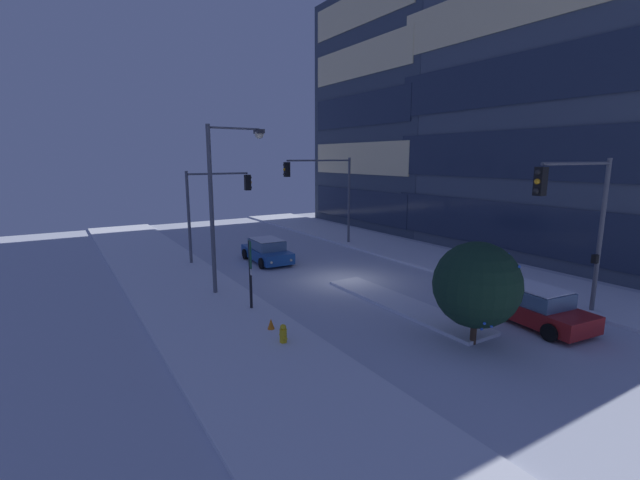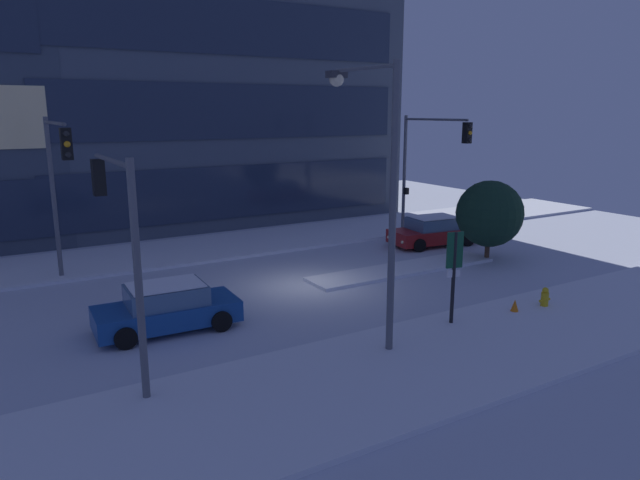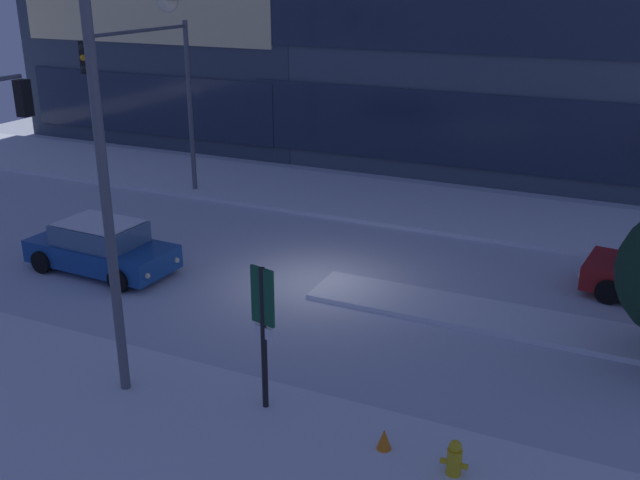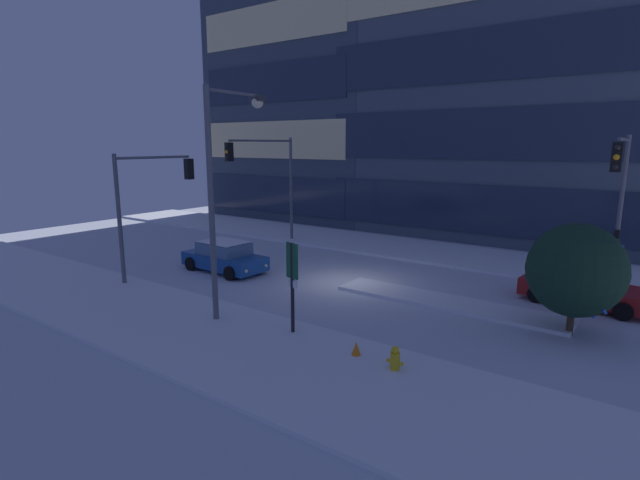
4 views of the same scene
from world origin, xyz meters
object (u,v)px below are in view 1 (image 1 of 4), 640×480
(car_far, at_px, (533,306))
(construction_cone, at_px, (271,325))
(traffic_light_corner_near_left, at_px, (215,199))
(street_lamp_arched, at_px, (226,186))
(traffic_light_corner_far_left, at_px, (325,184))
(car_near, at_px, (267,251))
(traffic_light_corner_far_right, at_px, (579,212))
(parking_info_sign, at_px, (250,266))
(fire_hydrant, at_px, (283,336))
(decorated_tree_median, at_px, (477,285))

(car_far, relative_size, construction_cone, 8.61)
(traffic_light_corner_near_left, relative_size, street_lamp_arched, 0.72)
(car_far, distance_m, traffic_light_corner_far_left, 17.71)
(car_near, height_order, car_far, same)
(traffic_light_corner_far_right, distance_m, parking_info_sign, 13.31)
(traffic_light_corner_near_left, xyz_separation_m, fire_hydrant, (13.54, -2.25, -3.64))
(fire_hydrant, bearing_deg, car_far, 70.52)
(traffic_light_corner_far_right, height_order, street_lamp_arched, street_lamp_arched)
(decorated_tree_median, relative_size, construction_cone, 6.73)
(traffic_light_corner_far_left, height_order, fire_hydrant, traffic_light_corner_far_left)
(car_near, distance_m, decorated_tree_median, 15.27)
(car_far, height_order, traffic_light_corner_far_left, traffic_light_corner_far_left)
(car_far, xyz_separation_m, decorated_tree_median, (0.05, -3.63, 1.47))
(car_near, distance_m, parking_info_sign, 9.08)
(car_near, bearing_deg, car_far, 19.35)
(car_far, bearing_deg, construction_cone, 69.43)
(traffic_light_corner_near_left, xyz_separation_m, traffic_light_corner_far_right, (17.52, 8.62, 0.46))
(fire_hydrant, xyz_separation_m, construction_cone, (-1.32, 0.15, -0.11))
(decorated_tree_median, bearing_deg, street_lamp_arched, -153.12)
(traffic_light_corner_near_left, bearing_deg, construction_cone, -99.73)
(car_near, relative_size, traffic_light_corner_far_right, 0.70)
(traffic_light_corner_near_left, bearing_deg, decorated_tree_median, -78.04)
(car_near, bearing_deg, traffic_light_corner_near_left, -121.90)
(parking_info_sign, bearing_deg, traffic_light_corner_far_left, 59.13)
(car_far, bearing_deg, car_near, 23.06)
(construction_cone, bearing_deg, decorated_tree_median, 50.25)
(car_near, relative_size, construction_cone, 8.25)
(car_near, height_order, construction_cone, car_near)
(street_lamp_arched, bearing_deg, traffic_light_corner_near_left, 72.00)
(traffic_light_corner_near_left, distance_m, construction_cone, 12.95)
(traffic_light_corner_far_left, relative_size, construction_cone, 11.88)
(traffic_light_corner_far_left, bearing_deg, car_far, 86.48)
(traffic_light_corner_far_left, distance_m, construction_cone, 16.86)
(car_near, height_order, parking_info_sign, parking_info_sign)
(car_near, xyz_separation_m, construction_cone, (10.44, -4.70, -0.44))
(car_near, height_order, traffic_light_corner_near_left, traffic_light_corner_near_left)
(traffic_light_corner_near_left, relative_size, decorated_tree_median, 1.55)
(street_lamp_arched, relative_size, decorated_tree_median, 2.17)
(decorated_tree_median, xyz_separation_m, construction_cone, (-4.73, -5.68, -1.91))
(fire_hydrant, distance_m, parking_info_sign, 4.26)
(fire_hydrant, height_order, parking_info_sign, parking_info_sign)
(street_lamp_arched, bearing_deg, parking_info_sign, -96.66)
(traffic_light_corner_far_right, height_order, fire_hydrant, traffic_light_corner_far_right)
(car_near, bearing_deg, traffic_light_corner_far_left, 112.91)
(street_lamp_arched, distance_m, fire_hydrant, 8.46)
(car_far, height_order, traffic_light_corner_near_left, traffic_light_corner_near_left)
(traffic_light_corner_far_right, bearing_deg, street_lamp_arched, -46.77)
(traffic_light_corner_far_right, xyz_separation_m, fire_hydrant, (-3.99, -10.86, -4.10))
(parking_info_sign, bearing_deg, car_near, 75.16)
(traffic_light_corner_far_left, height_order, street_lamp_arched, street_lamp_arched)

